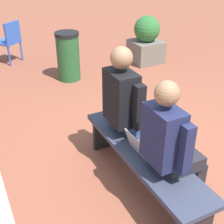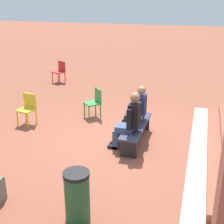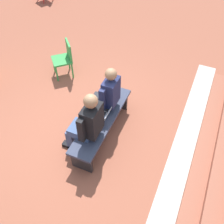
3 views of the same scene
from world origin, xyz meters
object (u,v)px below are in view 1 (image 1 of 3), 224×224
Objects in this scene: person_adult at (130,106)px; planter at (146,41)px; plastic_chair_far_left at (9,39)px; person_student at (172,144)px; litter_bin at (68,56)px; laptop at (143,147)px; bench at (143,158)px.

person_adult is 1.48× the size of planter.
person_adult is at bearing -172.41° from plastic_chair_far_left.
person_student is 0.96× the size of person_adult.
planter reaches higher than litter_bin.
plastic_chair_far_left is 2.76m from planter.
plastic_chair_far_left is (4.69, 0.52, -0.23)m from person_student.
person_adult is 3.38m from planter.
person_student is at bearing -173.64° from plastic_chair_far_left.
person_student is 1.41× the size of planter.
planter reaches higher than plastic_chair_far_left.
planter is at bearing -32.78° from laptop.
plastic_chair_far_left is at bearing 29.01° from litter_bin.
laptop reaches higher than bench.
planter is at bearing -32.72° from bench.
bench is 0.56m from person_adult.
bench is at bearing 170.21° from person_adult.
litter_bin is (3.00, -0.30, 0.08)m from bench.
person_adult is 4.00m from plastic_chair_far_left.
laptop is (-0.01, 0.01, 0.15)m from bench.
litter_bin is (2.59, -0.23, -0.30)m from person_adult.
plastic_chair_far_left is at bearing 5.81° from laptop.
planter is 1.73m from litter_bin.
person_student reaches higher than planter.
bench is at bearing -44.33° from laptop.
planter is (2.74, -1.95, -0.30)m from person_adult.
litter_bin reaches higher than laptop.
plastic_chair_far_left reaches higher than laptop.
bench is at bearing 147.28° from planter.
laptop is at bearing 147.22° from planter.
planter is (3.15, -2.02, 0.08)m from bench.
laptop is at bearing 13.71° from person_student.
litter_bin is (-0.15, 1.72, -0.00)m from planter.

